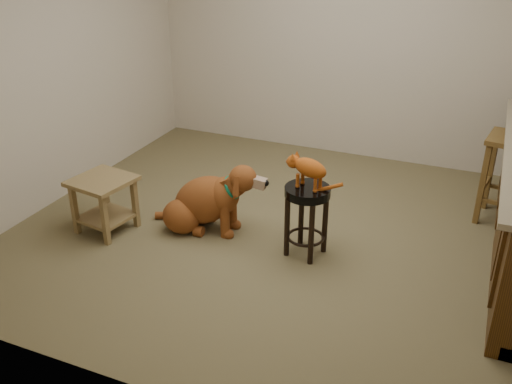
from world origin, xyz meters
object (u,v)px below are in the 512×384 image
at_px(wood_stool, 507,178).
at_px(side_table, 104,197).
at_px(padded_stool, 307,207).
at_px(golden_retriever, 206,202).
at_px(tabby_kitten, 307,168).

height_order(wood_stool, side_table, wood_stool).
distance_m(wood_stool, side_table, 3.47).
xyz_separation_m(wood_stool, side_table, (-3.13, -1.51, -0.09)).
bearing_deg(padded_stool, golden_retriever, 176.33).
bearing_deg(side_table, golden_retriever, 24.75).
relative_size(side_table, golden_retriever, 0.49).
bearing_deg(tabby_kitten, padded_stool, -5.72).
height_order(padded_stool, side_table, padded_stool).
relative_size(padded_stool, wood_stool, 0.75).
xyz_separation_m(padded_stool, golden_retriever, (-0.92, 0.06, -0.16)).
height_order(padded_stool, golden_retriever, golden_retriever).
xyz_separation_m(wood_stool, tabby_kitten, (-1.44, -1.21, 0.34)).
bearing_deg(wood_stool, tabby_kitten, -139.86).
bearing_deg(golden_retriever, side_table, -159.17).
xyz_separation_m(padded_stool, side_table, (-1.70, -0.30, -0.10)).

